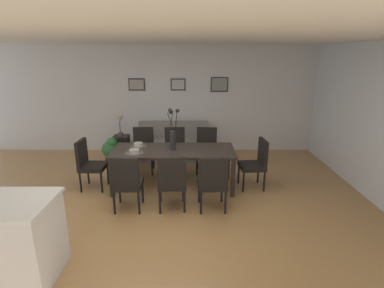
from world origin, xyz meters
name	(u,v)px	position (x,y,z in m)	size (l,w,h in m)	color
ground_plane	(154,212)	(0.00, 0.00, 0.00)	(9.00, 9.00, 0.00)	#A87A47
back_wall_panel	(168,100)	(0.00, 3.25, 1.30)	(9.00, 0.10, 2.60)	silver
ceiling_panel	(151,35)	(0.00, 0.40, 2.64)	(9.00, 7.20, 0.08)	white
dining_table	(172,153)	(0.25, 0.93, 0.67)	(2.20, 0.88, 0.74)	black
dining_chair_near_left	(126,181)	(-0.42, 0.07, 0.51)	(0.45, 0.45, 0.92)	black
dining_chair_near_right	(143,148)	(-0.43, 1.76, 0.51)	(0.46, 0.46, 0.92)	black
dining_chair_far_left	(171,180)	(0.27, 0.09, 0.51)	(0.47, 0.47, 0.92)	black
dining_chair_far_right	(174,148)	(0.23, 1.76, 0.51)	(0.46, 0.46, 0.92)	black
dining_chair_mid_left	(212,181)	(0.91, 0.07, 0.51)	(0.46, 0.46, 0.92)	black
dining_chair_mid_right	(206,148)	(0.89, 1.76, 0.51)	(0.47, 0.47, 0.92)	black
dining_chair_head_west	(88,162)	(-1.29, 0.90, 0.51)	(0.45, 0.45, 0.92)	black
dining_chair_head_east	(255,161)	(1.76, 0.94, 0.51)	(0.47, 0.47, 0.92)	black
centerpiece_vase	(172,134)	(0.25, 0.93, 1.02)	(0.21, 0.23, 0.73)	#232326
placemat_near_left	(134,153)	(-0.41, 0.73, 0.74)	(0.32, 0.32, 0.01)	#4C4742
bowl_near_left	(134,151)	(-0.41, 0.73, 0.78)	(0.17, 0.17, 0.07)	#B2ADA3
placemat_near_right	(138,146)	(-0.41, 1.13, 0.74)	(0.32, 0.32, 0.01)	#4C4742
bowl_near_right	(137,144)	(-0.41, 1.13, 0.78)	(0.17, 0.17, 0.07)	#B2ADA3
sofa	(172,145)	(0.13, 2.70, 0.28)	(1.71, 0.84, 0.80)	gray
side_table	(121,146)	(-1.11, 2.65, 0.26)	(0.36, 0.36, 0.52)	black
table_lamp	(119,121)	(-1.11, 2.65, 0.89)	(0.22, 0.22, 0.51)	#4C4C51
framed_picture_left	(136,84)	(-0.76, 3.18, 1.68)	(0.40, 0.03, 0.29)	black
framed_picture_center	(177,84)	(0.25, 3.18, 1.68)	(0.36, 0.03, 0.28)	black
framed_picture_right	(219,84)	(1.25, 3.18, 1.68)	(0.42, 0.03, 0.35)	black
potted_plant	(110,150)	(-1.19, 2.01, 0.37)	(0.36, 0.36, 0.67)	silver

